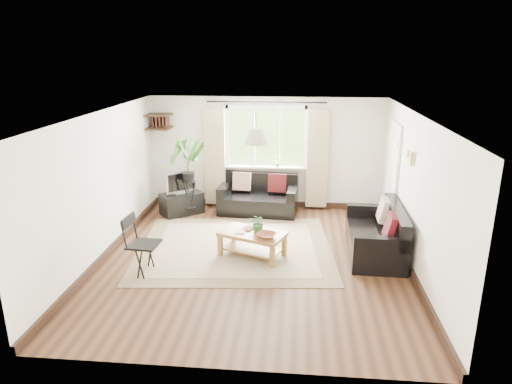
# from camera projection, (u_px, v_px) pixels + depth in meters

# --- Properties ---
(floor) EXTENTS (5.50, 5.50, 0.00)m
(floor) POSITION_uv_depth(u_px,v_px,m) (254.00, 259.00, 7.58)
(floor) COLOR black
(floor) RESTS_ON ground
(ceiling) EXTENTS (5.50, 5.50, 0.00)m
(ceiling) POSITION_uv_depth(u_px,v_px,m) (254.00, 114.00, 6.86)
(ceiling) COLOR white
(ceiling) RESTS_ON floor
(wall_back) EXTENTS (5.00, 0.02, 2.40)m
(wall_back) POSITION_uv_depth(u_px,v_px,m) (266.00, 153.00, 9.84)
(wall_back) COLOR white
(wall_back) RESTS_ON floor
(wall_front) EXTENTS (5.00, 0.02, 2.40)m
(wall_front) POSITION_uv_depth(u_px,v_px,m) (227.00, 270.00, 4.61)
(wall_front) COLOR white
(wall_front) RESTS_ON floor
(wall_left) EXTENTS (0.02, 5.50, 2.40)m
(wall_left) POSITION_uv_depth(u_px,v_px,m) (102.00, 186.00, 7.44)
(wall_left) COLOR white
(wall_left) RESTS_ON floor
(wall_right) EXTENTS (0.02, 5.50, 2.40)m
(wall_right) POSITION_uv_depth(u_px,v_px,m) (415.00, 195.00, 7.00)
(wall_right) COLOR white
(wall_right) RESTS_ON floor
(rug) EXTENTS (3.58, 3.15, 0.02)m
(rug) POSITION_uv_depth(u_px,v_px,m) (235.00, 247.00, 8.01)
(rug) COLOR beige
(rug) RESTS_ON floor
(window) EXTENTS (2.50, 0.16, 2.16)m
(window) POSITION_uv_depth(u_px,v_px,m) (266.00, 137.00, 9.69)
(window) COLOR white
(window) RESTS_ON wall_back
(door) EXTENTS (0.06, 0.96, 2.06)m
(door) POSITION_uv_depth(u_px,v_px,m) (391.00, 178.00, 8.68)
(door) COLOR silver
(door) RESTS_ON wall_right
(corner_shelf) EXTENTS (0.50, 0.50, 0.34)m
(corner_shelf) POSITION_uv_depth(u_px,v_px,m) (159.00, 121.00, 9.59)
(corner_shelf) COLOR black
(corner_shelf) RESTS_ON wall_back
(pendant_lamp) EXTENTS (0.36, 0.36, 0.54)m
(pendant_lamp) POSITION_uv_depth(u_px,v_px,m) (256.00, 133.00, 7.35)
(pendant_lamp) COLOR beige
(pendant_lamp) RESTS_ON ceiling
(wall_sconce) EXTENTS (0.12, 0.12, 0.28)m
(wall_sconce) POSITION_uv_depth(u_px,v_px,m) (410.00, 156.00, 7.13)
(wall_sconce) COLOR beige
(wall_sconce) RESTS_ON wall_right
(sofa_back) EXTENTS (1.69, 0.95, 0.77)m
(sofa_back) POSITION_uv_depth(u_px,v_px,m) (258.00, 196.00, 9.65)
(sofa_back) COLOR black
(sofa_back) RESTS_ON floor
(sofa_right) EXTENTS (1.72, 0.90, 0.80)m
(sofa_right) POSITION_uv_depth(u_px,v_px,m) (375.00, 232.00, 7.68)
(sofa_right) COLOR black
(sofa_right) RESTS_ON floor
(coffee_table) EXTENTS (1.20, 0.93, 0.43)m
(coffee_table) POSITION_uv_depth(u_px,v_px,m) (252.00, 244.00, 7.63)
(coffee_table) COLOR brown
(coffee_table) RESTS_ON floor
(table_plant) EXTENTS (0.37, 0.35, 0.32)m
(table_plant) POSITION_uv_depth(u_px,v_px,m) (259.00, 223.00, 7.52)
(table_plant) COLOR #285A24
(table_plant) RESTS_ON coffee_table
(bowl) EXTENTS (0.40, 0.40, 0.08)m
(bowl) POSITION_uv_depth(u_px,v_px,m) (266.00, 235.00, 7.34)
(bowl) COLOR brown
(bowl) RESTS_ON coffee_table
(book_a) EXTENTS (0.18, 0.23, 0.02)m
(book_a) POSITION_uv_depth(u_px,v_px,m) (235.00, 231.00, 7.60)
(book_a) COLOR silver
(book_a) RESTS_ON coffee_table
(book_b) EXTENTS (0.25, 0.27, 0.02)m
(book_b) POSITION_uv_depth(u_px,v_px,m) (244.00, 227.00, 7.75)
(book_b) COLOR brown
(book_b) RESTS_ON coffee_table
(tv_stand) EXTENTS (0.95, 0.90, 0.45)m
(tv_stand) POSITION_uv_depth(u_px,v_px,m) (182.00, 203.00, 9.63)
(tv_stand) COLOR black
(tv_stand) RESTS_ON floor
(tv) EXTENTS (0.64, 0.58, 0.50)m
(tv) POSITION_uv_depth(u_px,v_px,m) (181.00, 182.00, 9.49)
(tv) COLOR #A5A5AA
(tv) RESTS_ON tv_stand
(palm_stand) EXTENTS (0.70, 0.70, 1.64)m
(palm_stand) POSITION_uv_depth(u_px,v_px,m) (189.00, 178.00, 9.35)
(palm_stand) COLOR black
(palm_stand) RESTS_ON floor
(folding_chair) EXTENTS (0.52, 0.52, 0.94)m
(folding_chair) POSITION_uv_depth(u_px,v_px,m) (144.00, 245.00, 6.98)
(folding_chair) COLOR black
(folding_chair) RESTS_ON floor
(sill_plant) EXTENTS (0.14, 0.10, 0.27)m
(sill_plant) POSITION_uv_depth(u_px,v_px,m) (277.00, 161.00, 9.74)
(sill_plant) COLOR #2D6023
(sill_plant) RESTS_ON window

